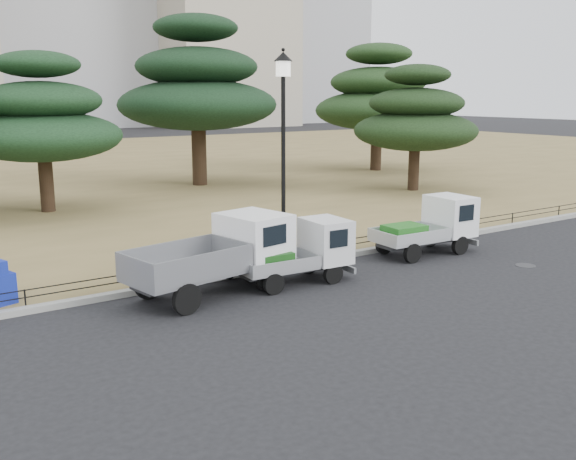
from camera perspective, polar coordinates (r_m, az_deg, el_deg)
ground at (r=16.94m, az=3.76°, el=-5.48°), size 220.00×220.00×0.00m
lawn at (r=44.80m, az=-20.77°, el=4.81°), size 120.00×56.00×0.15m
curb at (r=18.96m, az=-1.01°, el=-3.29°), size 120.00×0.25×0.16m
truck_large at (r=16.66m, az=-6.10°, el=-1.99°), size 4.68×2.53×1.93m
truck_kei_front at (r=17.57m, az=1.26°, el=-1.98°), size 3.23×1.50×1.68m
truck_kei_rear at (r=21.26m, az=12.56°, el=0.37°), size 3.50×1.62×1.81m
street_lamp at (r=18.79m, az=-0.42°, el=9.54°), size 0.55×0.55×6.10m
pipe_fence at (r=18.99m, az=-1.25°, el=-2.15°), size 38.00×0.04×0.40m
manhole at (r=20.68m, az=20.36°, el=-2.97°), size 0.60×0.60×0.01m
pine_center_left at (r=28.97m, az=-21.06°, el=9.09°), size 6.57×6.57×6.68m
pine_center_right at (r=35.63m, az=-8.07°, el=12.41°), size 8.55×8.55×9.07m
pine_east_near at (r=33.98m, az=11.29°, el=9.71°), size 6.35×6.35×6.42m
pine_east_far at (r=42.73m, az=7.96°, el=11.57°), size 8.08×8.08×8.12m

